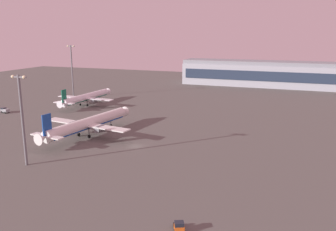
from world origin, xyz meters
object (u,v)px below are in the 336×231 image
at_px(airplane_far_stand, 87,124).
at_px(apron_light_east, 22,114).
at_px(apron_light_west, 72,68).
at_px(airplane_taxiway_distant, 86,98).
at_px(baggage_tractor, 5,110).
at_px(pushback_tug, 179,227).

height_order(airplane_far_stand, apron_light_east, apron_light_east).
relative_size(apron_light_west, apron_light_east, 1.16).
xyz_separation_m(airplane_taxiway_distant, apron_light_west, (-18.60, 16.15, 12.17)).
distance_m(airplane_far_stand, airplane_taxiway_distant, 53.98).
bearing_deg(apron_light_west, airplane_taxiway_distant, -40.96).
height_order(airplane_taxiway_distant, apron_light_west, apron_light_west).
height_order(airplane_far_stand, airplane_taxiway_distant, airplane_far_stand).
distance_m(airplane_far_stand, apron_light_west, 78.91).
height_order(airplane_far_stand, apron_light_west, apron_light_west).
bearing_deg(baggage_tractor, pushback_tug, -109.62).
xyz_separation_m(airplane_far_stand, pushback_tug, (49.15, -46.30, -3.16)).
distance_m(baggage_tractor, apron_light_west, 45.97).
distance_m(apron_light_west, apron_light_east, 102.89).
bearing_deg(airplane_taxiway_distant, apron_light_west, 141.84).
distance_m(airplane_taxiway_distant, apron_light_west, 27.47).
relative_size(airplane_taxiway_distant, apron_light_west, 1.38).
height_order(baggage_tractor, apron_light_east, apron_light_east).
bearing_deg(airplane_far_stand, apron_light_west, 136.83).
relative_size(baggage_tractor, apron_light_east, 0.18).
bearing_deg(apron_light_east, airplane_far_stand, 90.12).
bearing_deg(baggage_tractor, airplane_taxiway_distant, -29.63).
height_order(airplane_far_stand, pushback_tug, airplane_far_stand).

